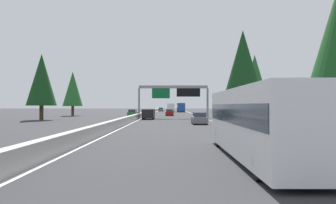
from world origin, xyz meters
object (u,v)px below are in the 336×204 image
minivan_far_center (149,114)px  conifer_right_far (250,89)px  conifer_right_mid (255,79)px  sedan_near_center (199,119)px  bus_mid_right (258,120)px  sign_gantry_overhead (174,92)px  conifer_left_near (42,80)px  pickup_mid_center (171,109)px  sedan_far_right (170,113)px  oncoming_near (133,113)px  bus_mid_left (181,107)px  box_truck_distant_a (171,107)px  conifer_left_mid (73,89)px  sedan_distant_b (161,110)px  conifer_right_near (243,65)px

minivan_far_center → conifer_right_far: size_ratio=0.51×
conifer_right_mid → sedan_near_center: bearing=151.5°
sedan_near_center → conifer_right_far: size_ratio=0.45×
bus_mid_right → sedan_near_center: (25.63, 0.19, -1.03)m
sign_gantry_overhead → conifer_left_near: (-6.85, 21.07, 1.69)m
pickup_mid_center → sign_gantry_overhead: bearing=-179.6°
sedan_far_right → oncoming_near: 8.66m
bus_mid_left → conifer_left_near: bearing=158.2°
box_truck_distant_a → conifer_left_mid: size_ratio=0.86×
pickup_mid_center → conifer_right_mid: 59.20m
sign_gantry_overhead → sedan_far_right: size_ratio=2.88×
bus_mid_left → oncoming_near: (-42.77, 11.85, -1.03)m
sedan_near_center → sign_gantry_overhead: bearing=10.1°
sedan_far_right → pickup_mid_center: size_ratio=0.79×
minivan_far_center → conifer_left_mid: bearing=49.0°
conifer_right_far → conifer_right_mid: bearing=178.8°
minivan_far_center → bus_mid_right: bearing=-169.1°
sedan_distant_b → minivan_far_center: size_ratio=0.88×
oncoming_near → conifer_right_near: (-18.45, -19.28, 7.85)m
oncoming_near → sedan_distant_b: bearing=175.0°
oncoming_near → conifer_right_far: bearing=97.2°
bus_mid_right → box_truck_distant_a: bearing=2.2°
sedan_distant_b → sedan_far_right: bearing=-176.1°
sedan_near_center → pickup_mid_center: size_ratio=0.79×
conifer_right_near → bus_mid_left: bearing=6.9°
bus_mid_left → pickup_mid_center: bearing=16.2°
sedan_near_center → minivan_far_center: 15.45m
sedan_near_center → bus_mid_left: bearing=-0.1°
box_truck_distant_a → minivan_far_center: 54.79m
bus_mid_right → conifer_left_mid: conifer_left_mid is taller
bus_mid_left → oncoming_near: size_ratio=2.61×
sedan_near_center → conifer_right_near: conifer_right_near is taller
sedan_far_right → conifer_right_near: size_ratio=0.31×
box_truck_distant_a → conifer_right_far: bearing=-155.0°
minivan_far_center → sedan_near_center: bearing=-151.6°
pickup_mid_center → sedan_distant_b: 4.75m
sedan_near_center → box_truck_distant_a: 68.33m
minivan_far_center → conifer_right_mid: 25.87m
conifer_right_far → oncoming_near: bearing=97.2°
oncoming_near → conifer_left_near: 22.16m
sedan_near_center → sedan_distant_b: same height
sedan_distant_b → bus_mid_left: bus_mid_left is taller
box_truck_distant_a → conifer_left_mid: conifer_left_mid is taller
bus_mid_right → bus_mid_left: (95.46, 0.03, 0.00)m
sign_gantry_overhead → sedan_distant_b: 63.12m
box_truck_distant_a → sedan_near_center: bearing=-177.2°
pickup_mid_center → conifer_left_near: size_ratio=0.53×
sign_gantry_overhead → sedan_near_center: sign_gantry_overhead is taller
conifer_right_mid → conifer_left_mid: (2.92, 39.33, -1.94)m
sedan_near_center → conifer_left_near: conifer_left_near is taller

